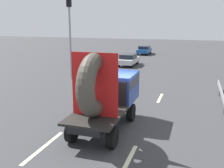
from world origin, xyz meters
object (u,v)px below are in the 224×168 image
object	(u,v)px
flatbed_truck	(107,91)
oncoming_car	(144,50)
distant_sedan	(128,59)
traffic_light	(70,26)

from	to	relation	value
flatbed_truck	oncoming_car	xyz separation A→B (m)	(-3.64, 27.46, -1.06)
flatbed_truck	oncoming_car	bearing A→B (deg)	97.56
distant_sedan	traffic_light	distance (m)	9.23
flatbed_truck	oncoming_car	world-z (taller)	flatbed_truck
traffic_light	distant_sedan	bearing A→B (deg)	69.83
distant_sedan	oncoming_car	size ratio (longest dim) A/B	1.03
distant_sedan	oncoming_car	world-z (taller)	distant_sedan
flatbed_truck	traffic_light	distance (m)	11.31
distant_sedan	traffic_light	size ratio (longest dim) A/B	0.57
distant_sedan	oncoming_car	distance (m)	10.46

